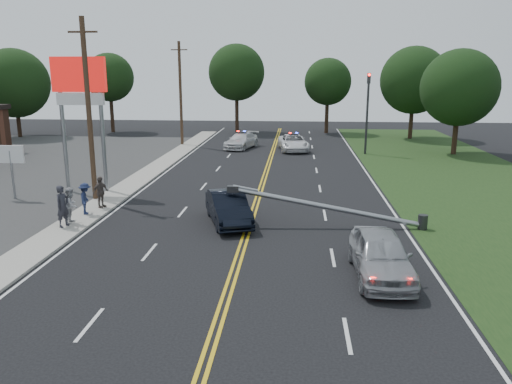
# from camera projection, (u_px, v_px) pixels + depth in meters

# --- Properties ---
(ground) EXTENTS (120.00, 120.00, 0.00)m
(ground) POSITION_uv_depth(u_px,v_px,m) (226.00, 299.00, 16.11)
(ground) COLOR black
(ground) RESTS_ON ground
(sidewalk) EXTENTS (1.80, 70.00, 0.12)m
(sidewalk) POSITION_uv_depth(u_px,v_px,m) (95.00, 209.00, 26.46)
(sidewalk) COLOR #99958B
(sidewalk) RESTS_ON ground
(centerline_yellow) EXTENTS (0.36, 80.00, 0.00)m
(centerline_yellow) POSITION_uv_depth(u_px,v_px,m) (253.00, 213.00, 25.80)
(centerline_yellow) COLOR gold
(centerline_yellow) RESTS_ON ground
(pylon_sign) EXTENTS (3.20, 0.35, 8.00)m
(pylon_sign) POSITION_uv_depth(u_px,v_px,m) (80.00, 92.00, 29.11)
(pylon_sign) COLOR gray
(pylon_sign) RESTS_ON ground
(small_sign) EXTENTS (1.60, 0.14, 3.10)m
(small_sign) POSITION_uv_depth(u_px,v_px,m) (11.00, 159.00, 28.31)
(small_sign) COLOR gray
(small_sign) RESTS_ON ground
(traffic_signal) EXTENTS (0.28, 0.41, 7.05)m
(traffic_signal) POSITION_uv_depth(u_px,v_px,m) (367.00, 106.00, 43.53)
(traffic_signal) COLOR #2D2D30
(traffic_signal) RESTS_ON ground
(fallen_streetlight) EXTENTS (9.36, 0.44, 1.91)m
(fallen_streetlight) POSITION_uv_depth(u_px,v_px,m) (338.00, 209.00, 23.32)
(fallen_streetlight) COLOR #2D2D30
(fallen_streetlight) RESTS_ON ground
(utility_pole_mid) EXTENTS (1.60, 0.28, 10.00)m
(utility_pole_mid) POSITION_uv_depth(u_px,v_px,m) (89.00, 110.00, 27.28)
(utility_pole_mid) COLOR #382619
(utility_pole_mid) RESTS_ON ground
(utility_pole_far) EXTENTS (1.60, 0.28, 10.00)m
(utility_pole_far) POSITION_uv_depth(u_px,v_px,m) (181.00, 94.00, 48.59)
(utility_pole_far) COLOR #382619
(utility_pole_far) RESTS_ON ground
(tree_4) EXTENTS (7.55, 7.55, 9.70)m
(tree_4) POSITION_uv_depth(u_px,v_px,m) (14.00, 83.00, 54.95)
(tree_4) COLOR black
(tree_4) RESTS_ON ground
(tree_5) EXTENTS (5.70, 5.70, 9.36)m
(tree_5) POSITION_uv_depth(u_px,v_px,m) (110.00, 77.00, 59.33)
(tree_5) COLOR black
(tree_5) RESTS_ON ground
(tree_6) EXTENTS (6.64, 6.64, 10.39)m
(tree_6) POSITION_uv_depth(u_px,v_px,m) (237.00, 73.00, 59.02)
(tree_6) COLOR black
(tree_6) RESTS_ON ground
(tree_7) EXTENTS (5.47, 5.47, 8.75)m
(tree_7) POSITION_uv_depth(u_px,v_px,m) (328.00, 82.00, 58.42)
(tree_7) COLOR black
(tree_7) RESTS_ON ground
(tree_8) EXTENTS (7.19, 7.19, 9.86)m
(tree_8) POSITION_uv_depth(u_px,v_px,m) (414.00, 80.00, 53.47)
(tree_8) COLOR black
(tree_8) RESTS_ON ground
(tree_9) EXTENTS (6.61, 6.61, 9.12)m
(tree_9) POSITION_uv_depth(u_px,v_px,m) (459.00, 88.00, 43.10)
(tree_9) COLOR black
(tree_9) RESTS_ON ground
(crashed_sedan) EXTENTS (2.99, 4.92, 1.53)m
(crashed_sedan) POSITION_uv_depth(u_px,v_px,m) (228.00, 208.00, 24.05)
(crashed_sedan) COLOR black
(crashed_sedan) RESTS_ON ground
(waiting_sedan) EXTENTS (2.04, 4.83, 1.63)m
(waiting_sedan) POSITION_uv_depth(u_px,v_px,m) (381.00, 255.00, 17.72)
(waiting_sedan) COLOR #9B9DA2
(waiting_sedan) RESTS_ON ground
(emergency_a) EXTENTS (3.17, 5.61, 1.48)m
(emergency_a) POSITION_uv_depth(u_px,v_px,m) (293.00, 143.00, 46.31)
(emergency_a) COLOR silver
(emergency_a) RESTS_ON ground
(emergency_b) EXTENTS (3.38, 5.41, 1.46)m
(emergency_b) POSITION_uv_depth(u_px,v_px,m) (241.00, 141.00, 47.69)
(emergency_b) COLOR silver
(emergency_b) RESTS_ON ground
(bystander_a) EXTENTS (0.67, 0.82, 1.96)m
(bystander_a) POSITION_uv_depth(u_px,v_px,m) (63.00, 206.00, 23.05)
(bystander_a) COLOR #28272F
(bystander_a) RESTS_ON sidewalk
(bystander_b) EXTENTS (0.70, 0.87, 1.73)m
(bystander_b) POSITION_uv_depth(u_px,v_px,m) (71.00, 205.00, 23.67)
(bystander_b) COLOR #A5A4A9
(bystander_b) RESTS_ON sidewalk
(bystander_c) EXTENTS (0.86, 1.16, 1.60)m
(bystander_c) POSITION_uv_depth(u_px,v_px,m) (85.00, 199.00, 25.14)
(bystander_c) COLOR #1B2445
(bystander_c) RESTS_ON sidewalk
(bystander_d) EXTENTS (0.79, 1.07, 1.69)m
(bystander_d) POSITION_uv_depth(u_px,v_px,m) (100.00, 192.00, 26.33)
(bystander_d) COLOR #564B45
(bystander_d) RESTS_ON sidewalk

